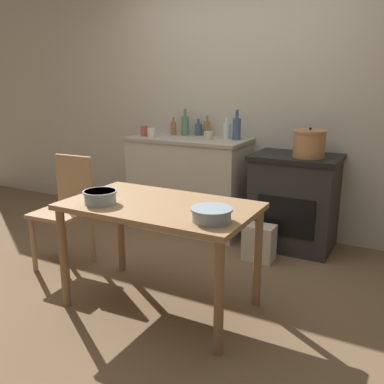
{
  "coord_description": "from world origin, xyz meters",
  "views": [
    {
      "loc": [
        1.6,
        -2.45,
        1.52
      ],
      "look_at": [
        0.0,
        0.54,
        0.61
      ],
      "focal_mm": 40.0,
      "sensor_mm": 36.0,
      "label": 1
    }
  ],
  "objects_px": {
    "chair": "(67,207)",
    "bottle_mid_left": "(207,128)",
    "stove": "(294,201)",
    "bottle_center_right": "(198,129)",
    "bottle_left": "(173,128)",
    "bottle_center_left": "(237,128)",
    "cup_right": "(144,131)",
    "mixing_bowl_small": "(212,214)",
    "work_table": "(160,218)",
    "cup_far_right": "(208,136)",
    "bottle_far_left": "(227,130)",
    "stock_pot": "(309,144)",
    "bottle_center": "(185,125)",
    "flour_sack": "(259,243)",
    "cup_mid_right": "(151,133)",
    "mixing_bowl_large": "(100,196)"
  },
  "relations": [
    {
      "from": "stove",
      "to": "bottle_center",
      "type": "distance_m",
      "value": 1.36
    },
    {
      "from": "chair",
      "to": "bottle_center",
      "type": "xyz_separation_m",
      "value": [
        0.34,
        1.4,
        0.55
      ]
    },
    {
      "from": "flour_sack",
      "to": "cup_mid_right",
      "type": "distance_m",
      "value": 1.55
    },
    {
      "from": "bottle_left",
      "to": "bottle_center_right",
      "type": "bearing_deg",
      "value": 19.47
    },
    {
      "from": "mixing_bowl_large",
      "to": "cup_right",
      "type": "distance_m",
      "value": 1.73
    },
    {
      "from": "stove",
      "to": "stock_pot",
      "type": "xyz_separation_m",
      "value": [
        0.11,
        -0.07,
        0.54
      ]
    },
    {
      "from": "work_table",
      "to": "bottle_center_right",
      "type": "relative_size",
      "value": 7.43
    },
    {
      "from": "stove",
      "to": "cup_far_right",
      "type": "distance_m",
      "value": 1.02
    },
    {
      "from": "stock_pot",
      "to": "mixing_bowl_large",
      "type": "xyz_separation_m",
      "value": [
        -0.95,
        -1.6,
        -0.2
      ]
    },
    {
      "from": "bottle_center",
      "to": "flour_sack",
      "type": "bearing_deg",
      "value": -28.98
    },
    {
      "from": "chair",
      "to": "cup_far_right",
      "type": "relative_size",
      "value": 10.32
    },
    {
      "from": "bottle_mid_left",
      "to": "stock_pot",
      "type": "bearing_deg",
      "value": -12.54
    },
    {
      "from": "mixing_bowl_small",
      "to": "bottle_center_left",
      "type": "relative_size",
      "value": 0.85
    },
    {
      "from": "bottle_center_left",
      "to": "cup_mid_right",
      "type": "distance_m",
      "value": 0.86
    },
    {
      "from": "work_table",
      "to": "stock_pot",
      "type": "distance_m",
      "value": 1.58
    },
    {
      "from": "chair",
      "to": "bottle_far_left",
      "type": "distance_m",
      "value": 1.68
    },
    {
      "from": "bottle_far_left",
      "to": "chair",
      "type": "bearing_deg",
      "value": -120.73
    },
    {
      "from": "stove",
      "to": "chair",
      "type": "distance_m",
      "value": 2.0
    },
    {
      "from": "bottle_far_left",
      "to": "bottle_center",
      "type": "bearing_deg",
      "value": 176.66
    },
    {
      "from": "flour_sack",
      "to": "mixing_bowl_small",
      "type": "height_order",
      "value": "mixing_bowl_small"
    },
    {
      "from": "stove",
      "to": "cup_right",
      "type": "xyz_separation_m",
      "value": [
        -1.55,
        -0.11,
        0.56
      ]
    },
    {
      "from": "cup_far_right",
      "to": "bottle_far_left",
      "type": "bearing_deg",
      "value": 48.19
    },
    {
      "from": "stock_pot",
      "to": "cup_mid_right",
      "type": "distance_m",
      "value": 1.56
    },
    {
      "from": "bottle_center_left",
      "to": "bottle_center",
      "type": "height_order",
      "value": "bottle_center_left"
    },
    {
      "from": "stove",
      "to": "bottle_mid_left",
      "type": "relative_size",
      "value": 4.1
    },
    {
      "from": "stove",
      "to": "bottle_left",
      "type": "bearing_deg",
      "value": 175.36
    },
    {
      "from": "stove",
      "to": "bottle_center_right",
      "type": "height_order",
      "value": "bottle_center_right"
    },
    {
      "from": "chair",
      "to": "stock_pot",
      "type": "relative_size",
      "value": 3.23
    },
    {
      "from": "cup_mid_right",
      "to": "bottle_far_left",
      "type": "bearing_deg",
      "value": 19.67
    },
    {
      "from": "stock_pot",
      "to": "mixing_bowl_large",
      "type": "bearing_deg",
      "value": -120.78
    },
    {
      "from": "stove",
      "to": "bottle_center_right",
      "type": "relative_size",
      "value": 5.13
    },
    {
      "from": "bottle_center_right",
      "to": "cup_right",
      "type": "xyz_separation_m",
      "value": [
        -0.47,
        -0.3,
        -0.01
      ]
    },
    {
      "from": "chair",
      "to": "bottle_mid_left",
      "type": "xyz_separation_m",
      "value": [
        0.56,
        1.44,
        0.53
      ]
    },
    {
      "from": "bottle_center",
      "to": "cup_mid_right",
      "type": "bearing_deg",
      "value": -129.49
    },
    {
      "from": "cup_far_right",
      "to": "mixing_bowl_small",
      "type": "bearing_deg",
      "value": -63.25
    },
    {
      "from": "flour_sack",
      "to": "mixing_bowl_small",
      "type": "xyz_separation_m",
      "value": [
        0.11,
        -1.19,
        0.62
      ]
    },
    {
      "from": "mixing_bowl_small",
      "to": "bottle_center_left",
      "type": "bearing_deg",
      "value": 108.16
    },
    {
      "from": "stove",
      "to": "bottle_left",
      "type": "relative_size",
      "value": 4.64
    },
    {
      "from": "bottle_far_left",
      "to": "bottle_left",
      "type": "relative_size",
      "value": 1.14
    },
    {
      "from": "bottle_center_right",
      "to": "bottle_mid_left",
      "type": "bearing_deg",
      "value": -9.47
    },
    {
      "from": "bottle_center_left",
      "to": "bottle_center_right",
      "type": "relative_size",
      "value": 1.7
    },
    {
      "from": "bottle_center_left",
      "to": "cup_mid_right",
      "type": "bearing_deg",
      "value": -164.26
    },
    {
      "from": "work_table",
      "to": "mixing_bowl_small",
      "type": "distance_m",
      "value": 0.49
    },
    {
      "from": "cup_mid_right",
      "to": "bottle_mid_left",
      "type": "bearing_deg",
      "value": 35.36
    },
    {
      "from": "bottle_center_left",
      "to": "cup_right",
      "type": "bearing_deg",
      "value": -168.62
    },
    {
      "from": "stock_pot",
      "to": "bottle_left",
      "type": "xyz_separation_m",
      "value": [
        -1.45,
        0.17,
        0.04
      ]
    },
    {
      "from": "stove",
      "to": "cup_mid_right",
      "type": "bearing_deg",
      "value": -174.05
    },
    {
      "from": "work_table",
      "to": "mixing_bowl_small",
      "type": "xyz_separation_m",
      "value": [
        0.45,
        -0.16,
        0.14
      ]
    },
    {
      "from": "chair",
      "to": "bottle_mid_left",
      "type": "distance_m",
      "value": 1.64
    },
    {
      "from": "stove",
      "to": "bottle_mid_left",
      "type": "height_order",
      "value": "bottle_mid_left"
    }
  ]
}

